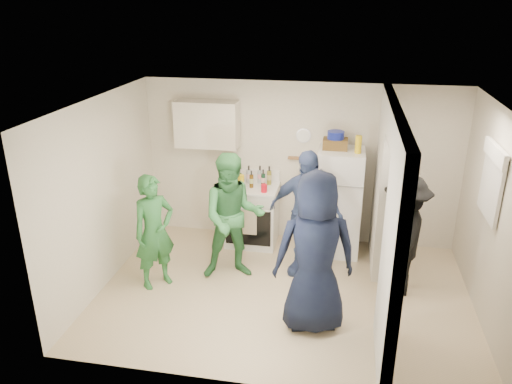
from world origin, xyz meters
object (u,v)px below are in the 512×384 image
at_px(person_green_left, 154,232).
at_px(person_denim, 306,214).
at_px(wicker_basket, 335,144).
at_px(yellow_cup_stack_top, 358,144).
at_px(person_navy, 315,253).
at_px(person_green_center, 233,217).
at_px(stove, 252,215).
at_px(person_nook, 404,236).
at_px(blue_bowl, 336,135).
at_px(fridge, 339,202).

xyz_separation_m(person_green_left, person_denim, (1.91, 0.66, 0.12)).
relative_size(wicker_basket, yellow_cup_stack_top, 1.40).
distance_m(person_green_left, person_navy, 2.20).
height_order(person_green_center, person_denim, person_denim).
xyz_separation_m(stove, person_nook, (2.17, -1.01, 0.33)).
bearing_deg(blue_bowl, stove, -179.06).
bearing_deg(yellow_cup_stack_top, blue_bowl, 154.89).
relative_size(person_green_left, person_navy, 0.81).
relative_size(wicker_basket, person_green_left, 0.22).
distance_m(blue_bowl, person_green_left, 2.86).
bearing_deg(yellow_cup_stack_top, fridge, 155.56).
bearing_deg(person_denim, person_green_center, -148.84).
bearing_deg(yellow_cup_stack_top, wicker_basket, 154.89).
bearing_deg(person_green_left, person_denim, -28.51).
distance_m(person_green_left, person_nook, 3.22).
bearing_deg(stove, blue_bowl, 0.94).
height_order(person_navy, person_nook, person_navy).
bearing_deg(fridge, person_green_center, -144.26).
bearing_deg(stove, person_green_left, -125.50).
relative_size(blue_bowl, person_denim, 0.13).
xyz_separation_m(wicker_basket, blue_bowl, (0.00, 0.00, 0.13)).
distance_m(wicker_basket, person_denim, 1.16).
bearing_deg(person_nook, fridge, -130.26).
relative_size(stove, person_green_left, 0.61).
distance_m(fridge, person_green_center, 1.70).
xyz_separation_m(person_green_left, person_green_center, (0.96, 0.42, 0.11)).
distance_m(stove, person_nook, 2.41).
bearing_deg(stove, person_nook, -24.98).
bearing_deg(blue_bowl, person_navy, -93.21).
distance_m(person_green_left, person_denim, 2.03).
height_order(wicker_basket, blue_bowl, blue_bowl).
xyz_separation_m(stove, person_green_center, (-0.06, -1.02, 0.41)).
relative_size(person_denim, person_nook, 1.12).
bearing_deg(person_green_center, yellow_cup_stack_top, 13.47).
bearing_deg(person_navy, person_green_left, -27.47).
height_order(stove, person_green_center, person_green_center).
bearing_deg(wicker_basket, stove, -179.06).
xyz_separation_m(fridge, wicker_basket, (-0.10, 0.05, 0.88)).
distance_m(person_denim, person_nook, 1.30).
xyz_separation_m(blue_bowl, person_green_left, (-2.24, -1.46, -1.03)).
distance_m(person_green_center, person_nook, 2.23).
bearing_deg(yellow_cup_stack_top, person_nook, -54.28).
height_order(stove, person_navy, person_navy).
relative_size(blue_bowl, person_nook, 0.15).
xyz_separation_m(stove, wicker_basket, (1.21, 0.02, 1.20)).
bearing_deg(person_nook, person_denim, -91.89).
bearing_deg(yellow_cup_stack_top, person_green_center, -150.85).
xyz_separation_m(fridge, person_navy, (-0.21, -1.94, 0.16)).
bearing_deg(yellow_cup_stack_top, stove, 175.16).
xyz_separation_m(wicker_basket, yellow_cup_stack_top, (0.32, -0.15, 0.05)).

